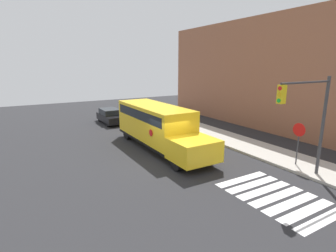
% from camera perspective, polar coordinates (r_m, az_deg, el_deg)
% --- Properties ---
extents(ground_plane, '(60.00, 60.00, 0.00)m').
position_cam_1_polar(ground_plane, '(16.30, -0.40, -7.48)').
color(ground_plane, '#28282B').
extents(sidewalk_strip, '(44.00, 3.00, 0.15)m').
position_cam_1_polar(sidewalk_strip, '(20.15, 15.87, -3.71)').
color(sidewalk_strip, '#B2ADA3').
rests_on(sidewalk_strip, ground).
extents(building_backdrop, '(32.00, 4.00, 9.88)m').
position_cam_1_polar(building_backdrop, '(24.50, 27.41, 9.82)').
color(building_backdrop, '#935B42').
rests_on(building_backdrop, ground).
extents(crosswalk_stripes, '(4.70, 3.20, 0.01)m').
position_cam_1_polar(crosswalk_stripes, '(13.07, 22.58, -13.97)').
color(crosswalk_stripes, white).
rests_on(crosswalk_stripes, ground).
extents(school_bus, '(9.78, 2.57, 2.97)m').
position_cam_1_polar(school_bus, '(18.37, -2.34, 0.37)').
color(school_bus, yellow).
rests_on(school_bus, ground).
extents(parked_car, '(4.22, 1.78, 1.42)m').
position_cam_1_polar(parked_car, '(27.09, -12.38, 2.12)').
color(parked_car, black).
rests_on(parked_car, ground).
extents(stop_sign, '(0.75, 0.10, 2.58)m').
position_cam_1_polar(stop_sign, '(16.50, 26.51, -2.33)').
color(stop_sign, '#38383A').
rests_on(stop_sign, ground).
extents(traffic_light, '(0.28, 3.72, 5.22)m').
position_cam_1_polar(traffic_light, '(14.22, 28.52, 2.47)').
color(traffic_light, '#38383A').
rests_on(traffic_light, ground).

